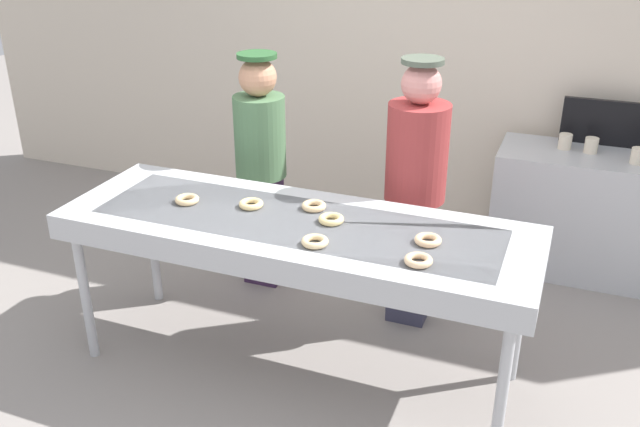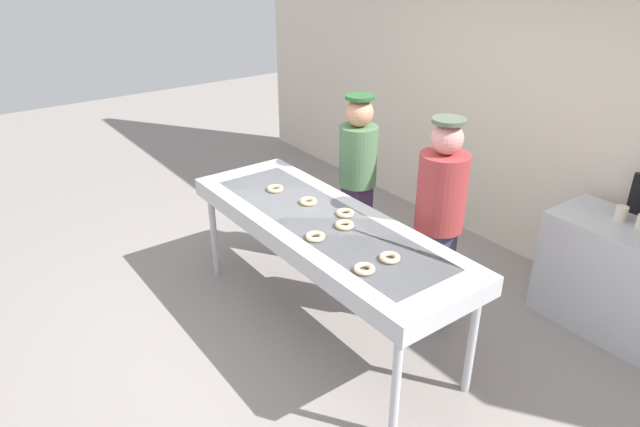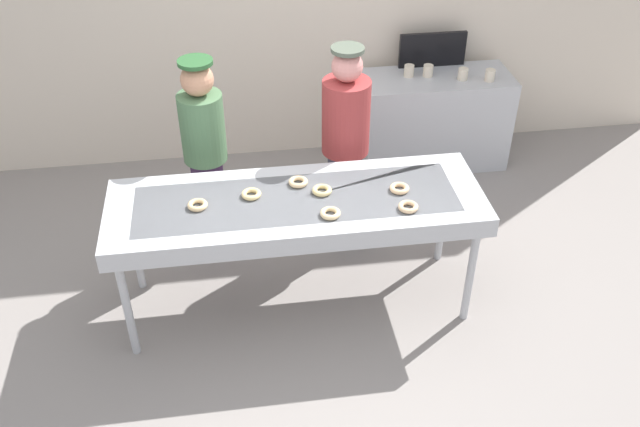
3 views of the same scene
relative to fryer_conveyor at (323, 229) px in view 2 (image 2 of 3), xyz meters
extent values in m
plane|color=gray|center=(0.00, 0.00, -0.85)|extent=(16.00, 16.00, 0.00)
cube|color=beige|center=(0.00, 2.23, 0.82)|extent=(8.00, 0.12, 3.33)
cube|color=#B7BABF|center=(0.00, 0.00, 0.00)|extent=(2.51, 0.83, 0.14)
cube|color=slate|center=(0.00, 0.00, 0.03)|extent=(2.14, 0.58, 0.08)
cylinder|color=#B7BABF|center=(-1.16, -0.34, -0.46)|extent=(0.06, 0.06, 0.79)
cylinder|color=#B7BABF|center=(1.16, -0.34, -0.46)|extent=(0.06, 0.06, 0.79)
cylinder|color=#B7BABF|center=(-1.16, 0.34, -0.46)|extent=(0.06, 0.06, 0.79)
cylinder|color=#B7BABF|center=(1.16, 0.34, -0.46)|extent=(0.06, 0.06, 0.79)
torus|color=#F2D289|center=(-0.29, 0.07, 0.09)|extent=(0.19, 0.19, 0.03)
torus|color=#EDC68B|center=(-0.65, 0.00, 0.09)|extent=(0.16, 0.16, 0.03)
torus|color=#F7C792|center=(0.70, 0.00, 0.09)|extent=(0.18, 0.18, 0.03)
torus|color=#E9C28C|center=(0.03, 0.17, 0.09)|extent=(0.17, 0.17, 0.03)
torus|color=#EDD085|center=(0.18, 0.05, 0.09)|extent=(0.18, 0.18, 0.03)
torus|color=#EDC190|center=(0.71, -0.22, 0.09)|extent=(0.15, 0.15, 0.03)
torus|color=beige|center=(0.19, -0.21, 0.09)|extent=(0.14, 0.14, 0.03)
cube|color=#33344A|center=(0.46, 0.72, -0.44)|extent=(0.24, 0.18, 0.83)
cylinder|color=#993333|center=(0.46, 0.72, 0.27)|extent=(0.36, 0.36, 0.57)
sphere|color=tan|center=(0.46, 0.72, 0.67)|extent=(0.23, 0.23, 0.23)
cylinder|color=#4B5547|center=(0.46, 0.72, 0.80)|extent=(0.24, 0.24, 0.03)
cube|color=#3A2344|center=(-0.60, 0.82, -0.46)|extent=(0.24, 0.18, 0.79)
cylinder|color=#4C724C|center=(-0.60, 0.82, 0.20)|extent=(0.33, 0.33, 0.53)
sphere|color=tan|center=(-0.60, 0.82, 0.59)|extent=(0.24, 0.24, 0.24)
cylinder|color=#28552C|center=(-0.60, 0.82, 0.72)|extent=(0.25, 0.25, 0.03)
cube|color=#B7BABF|center=(1.49, 1.78, -0.41)|extent=(1.35, 0.58, 0.88)
cylinder|color=beige|center=(1.23, 1.83, 0.08)|extent=(0.09, 0.09, 0.10)
camera|label=1|loc=(1.29, -2.96, 1.61)|focal=38.69mm
camera|label=2|loc=(2.90, -2.18, 1.91)|focal=31.62mm
camera|label=3|loc=(-0.39, -3.77, 2.73)|focal=39.16mm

